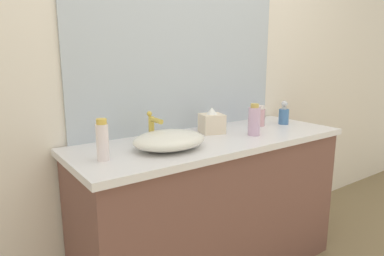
{
  "coord_description": "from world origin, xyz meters",
  "views": [
    {
      "loc": [
        -1.24,
        -1.07,
        1.32
      ],
      "look_at": [
        -0.21,
        0.38,
        0.94
      ],
      "focal_mm": 31.98,
      "sensor_mm": 36.0,
      "label": 1
    }
  ],
  "objects_px": {
    "soap_dispenser": "(284,115)",
    "lotion_bottle": "(254,120)",
    "spray_can": "(260,116)",
    "tissue_box": "(212,122)",
    "perfume_bottle": "(103,140)",
    "sink_basin": "(169,140)"
  },
  "relations": [
    {
      "from": "spray_can",
      "to": "sink_basin",
      "type": "bearing_deg",
      "value": -170.37
    },
    {
      "from": "soap_dispenser",
      "to": "perfume_bottle",
      "type": "xyz_separation_m",
      "value": [
        -1.31,
        -0.07,
        0.03
      ]
    },
    {
      "from": "perfume_bottle",
      "to": "lotion_bottle",
      "type": "bearing_deg",
      "value": -2.86
    },
    {
      "from": "soap_dispenser",
      "to": "spray_can",
      "type": "height_order",
      "value": "soap_dispenser"
    },
    {
      "from": "spray_can",
      "to": "tissue_box",
      "type": "height_order",
      "value": "tissue_box"
    },
    {
      "from": "soap_dispenser",
      "to": "perfume_bottle",
      "type": "distance_m",
      "value": 1.31
    },
    {
      "from": "lotion_bottle",
      "to": "tissue_box",
      "type": "distance_m",
      "value": 0.25
    },
    {
      "from": "sink_basin",
      "to": "tissue_box",
      "type": "distance_m",
      "value": 0.43
    },
    {
      "from": "sink_basin",
      "to": "soap_dispenser",
      "type": "relative_size",
      "value": 2.36
    },
    {
      "from": "lotion_bottle",
      "to": "perfume_bottle",
      "type": "relative_size",
      "value": 0.99
    },
    {
      "from": "lotion_bottle",
      "to": "sink_basin",
      "type": "bearing_deg",
      "value": 176.46
    },
    {
      "from": "tissue_box",
      "to": "lotion_bottle",
      "type": "bearing_deg",
      "value": -50.96
    },
    {
      "from": "lotion_bottle",
      "to": "spray_can",
      "type": "relative_size",
      "value": 1.36
    },
    {
      "from": "perfume_bottle",
      "to": "tissue_box",
      "type": "xyz_separation_m",
      "value": [
        0.74,
        0.15,
        -0.03
      ]
    },
    {
      "from": "tissue_box",
      "to": "soap_dispenser",
      "type": "bearing_deg",
      "value": -8.03
    },
    {
      "from": "soap_dispenser",
      "to": "tissue_box",
      "type": "distance_m",
      "value": 0.57
    },
    {
      "from": "spray_can",
      "to": "tissue_box",
      "type": "distance_m",
      "value": 0.39
    },
    {
      "from": "soap_dispenser",
      "to": "tissue_box",
      "type": "bearing_deg",
      "value": 171.97
    },
    {
      "from": "sink_basin",
      "to": "soap_dispenser",
      "type": "bearing_deg",
      "value": 4.83
    },
    {
      "from": "spray_can",
      "to": "tissue_box",
      "type": "xyz_separation_m",
      "value": [
        -0.39,
        0.03,
        -0.0
      ]
    },
    {
      "from": "spray_can",
      "to": "perfume_bottle",
      "type": "bearing_deg",
      "value": -173.75
    },
    {
      "from": "soap_dispenser",
      "to": "lotion_bottle",
      "type": "height_order",
      "value": "lotion_bottle"
    }
  ]
}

